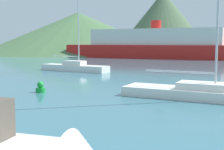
# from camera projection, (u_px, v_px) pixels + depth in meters

# --- Properties ---
(sailboat_inner) EXTENTS (7.92, 2.37, 11.64)m
(sailboat_inner) POSITION_uv_depth(u_px,v_px,m) (74.00, 66.00, 32.79)
(sailboat_inner) COLOR white
(sailboat_inner) RESTS_ON ground_plane
(sailboat_middle) EXTENTS (8.80, 2.46, 11.40)m
(sailboat_middle) POSITION_uv_depth(u_px,v_px,m) (203.00, 92.00, 16.78)
(sailboat_middle) COLOR white
(sailboat_middle) RESTS_ON ground_plane
(ferry_distant) EXTENTS (35.37, 8.28, 7.12)m
(ferry_distant) POSITION_uv_depth(u_px,v_px,m) (156.00, 45.00, 59.85)
(ferry_distant) COLOR red
(ferry_distant) RESTS_ON ground_plane
(buoy_marker) EXTENTS (0.58, 0.58, 0.67)m
(buoy_marker) POSITION_uv_depth(u_px,v_px,m) (40.00, 88.00, 19.07)
(buoy_marker) COLOR green
(buoy_marker) RESTS_ON ground_plane
(hill_west) EXTENTS (52.73, 52.73, 11.20)m
(hill_west) POSITION_uv_depth(u_px,v_px,m) (78.00, 33.00, 86.74)
(hill_west) COLOR #476B42
(hill_west) RESTS_ON ground_plane
(hill_central) EXTENTS (25.50, 25.50, 15.85)m
(hill_central) POSITION_uv_depth(u_px,v_px,m) (163.00, 23.00, 79.51)
(hill_central) COLOR #4C6647
(hill_central) RESTS_ON ground_plane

